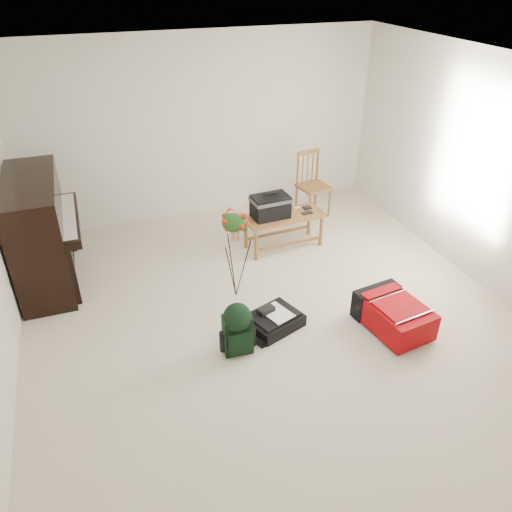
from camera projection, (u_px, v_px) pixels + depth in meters
name	position (u px, v px, depth m)	size (l,w,h in m)	color
floor	(274.00, 319.00, 5.25)	(5.00, 5.50, 0.01)	beige
ceiling	(279.00, 71.00, 3.95)	(5.00, 5.50, 0.01)	white
wall_back	(202.00, 128.00, 6.81)	(5.00, 0.04, 2.50)	silver
wall_right	(494.00, 178.00, 5.32)	(0.04, 5.50, 2.50)	silver
piano	(41.00, 234.00, 5.60)	(0.71, 1.50, 1.25)	black
bench	(275.00, 209.00, 6.24)	(1.05, 0.48, 0.79)	#935E30
dining_chair	(313.00, 185.00, 7.16)	(0.46, 0.46, 0.92)	#935E30
red_suitcase	(391.00, 312.00, 5.09)	(0.59, 0.81, 0.32)	#BE080C
black_duffel	(274.00, 319.00, 5.12)	(0.65, 0.58, 0.22)	black
green_backpack	(238.00, 327.00, 4.68)	(0.29, 0.27, 0.55)	black
flower_stand	(235.00, 255.00, 5.35)	(0.44, 0.44, 1.08)	black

